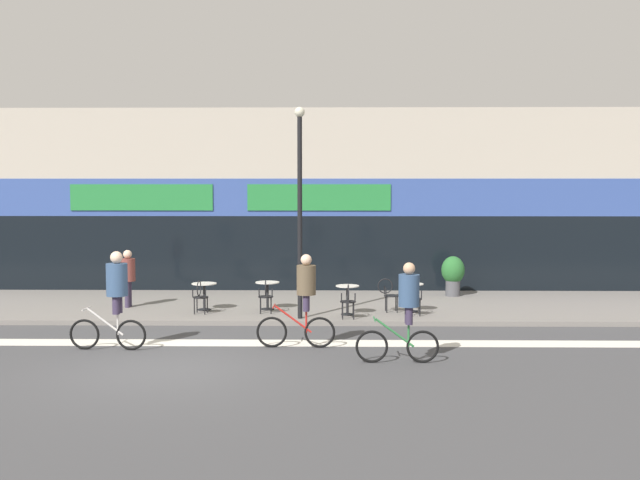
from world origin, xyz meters
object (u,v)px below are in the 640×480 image
(cafe_chair_1_near, at_px, (266,294))
(cyclist_0, at_px, (303,294))
(cafe_chair_3_near, at_px, (415,296))
(planter_pot, at_px, (453,273))
(lamp_post, at_px, (300,198))
(bistro_table_3, at_px, (412,292))
(cafe_chair_3_side, at_px, (389,293))
(bistro_table_2, at_px, (347,294))
(bistro_table_0, at_px, (204,291))
(pedestrian_near_end, at_px, (128,273))
(cyclist_1, at_px, (115,292))
(bistro_table_1, at_px, (267,290))
(cafe_chair_2_near, at_px, (348,299))
(cyclist_2, at_px, (406,305))
(cafe_chair_0_near, at_px, (200,295))

(cafe_chair_1_near, xyz_separation_m, cyclist_0, (1.13, -3.61, 0.53))
(cafe_chair_3_near, distance_m, cyclist_0, 4.33)
(planter_pot, relative_size, lamp_post, 0.23)
(bistro_table_3, height_order, cafe_chair_3_near, cafe_chair_3_near)
(cafe_chair_3_side, distance_m, cyclist_0, 4.49)
(bistro_table_2, relative_size, planter_pot, 0.63)
(bistro_table_0, relative_size, pedestrian_near_end, 0.46)
(bistro_table_0, relative_size, cyclist_0, 0.36)
(bistro_table_3, relative_size, cyclist_1, 0.36)
(bistro_table_1, height_order, cafe_chair_3_side, cafe_chair_3_side)
(bistro_table_3, bearing_deg, bistro_table_0, 177.94)
(bistro_table_2, relative_size, cafe_chair_2_near, 0.86)
(bistro_table_3, bearing_deg, pedestrian_near_end, 175.02)
(cafe_chair_3_side, bearing_deg, cafe_chair_2_near, -137.57)
(bistro_table_1, relative_size, cafe_chair_2_near, 0.84)
(cafe_chair_2_near, bearing_deg, cafe_chair_1_near, 68.12)
(cafe_chair_3_side, height_order, cyclist_2, cyclist_2)
(bistro_table_3, bearing_deg, cyclist_2, -97.52)
(cafe_chair_2_near, height_order, pedestrian_near_end, pedestrian_near_end)
(bistro_table_2, relative_size, cyclist_2, 0.39)
(cafe_chair_3_near, bearing_deg, cyclist_0, 141.72)
(bistro_table_3, bearing_deg, lamp_post, -160.92)
(cafe_chair_1_near, bearing_deg, cyclist_0, -166.48)
(cafe_chair_2_near, bearing_deg, lamp_post, 84.38)
(bistro_table_1, xyz_separation_m, cafe_chair_1_near, (0.01, -0.63, -0.02))
(planter_pot, relative_size, pedestrian_near_end, 0.77)
(cafe_chair_1_near, bearing_deg, cafe_chair_0_near, 90.02)
(bistro_table_1, height_order, bistro_table_2, bistro_table_2)
(bistro_table_0, xyz_separation_m, cafe_chair_0_near, (-0.01, -0.63, -0.01))
(bistro_table_3, bearing_deg, cafe_chair_1_near, -175.52)
(bistro_table_3, distance_m, cyclist_0, 4.82)
(bistro_table_1, relative_size, cyclist_0, 0.37)
(lamp_post, relative_size, cyclist_0, 2.63)
(bistro_table_3, relative_size, cyclist_0, 0.38)
(cafe_chair_3_near, distance_m, planter_pot, 3.87)
(cyclist_1, xyz_separation_m, pedestrian_near_end, (-1.06, 4.88, -0.19))
(cafe_chair_3_near, xyz_separation_m, lamp_post, (-2.96, -0.40, 2.56))
(cafe_chair_3_near, relative_size, pedestrian_near_end, 0.56)
(planter_pot, relative_size, cyclist_0, 0.60)
(lamp_post, distance_m, pedestrian_near_end, 5.57)
(cafe_chair_1_near, xyz_separation_m, cyclist_1, (-2.87, -3.90, 0.62))
(cyclist_1, bearing_deg, lamp_post, -137.03)
(bistro_table_2, xyz_separation_m, cafe_chair_2_near, (0.00, -0.63, -0.03))
(cafe_chair_2_near, bearing_deg, cyclist_0, 158.41)
(bistro_table_0, distance_m, bistro_table_2, 3.94)
(cafe_chair_1_near, relative_size, pedestrian_near_end, 0.56)
(cafe_chair_3_side, bearing_deg, bistro_table_3, -2.24)
(cyclist_1, distance_m, cyclist_2, 6.17)
(cafe_chair_2_near, distance_m, cafe_chair_3_near, 1.80)
(lamp_post, height_order, cyclist_1, lamp_post)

